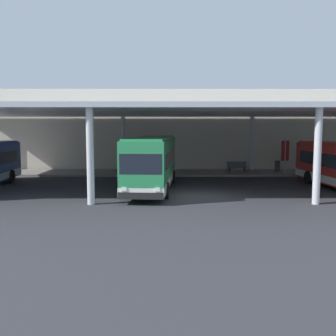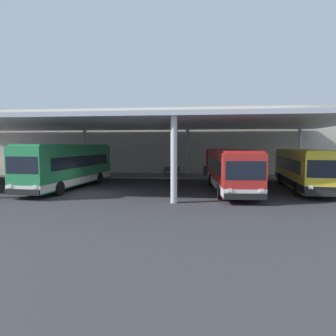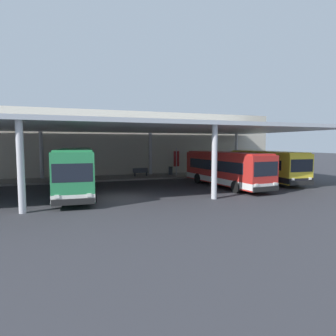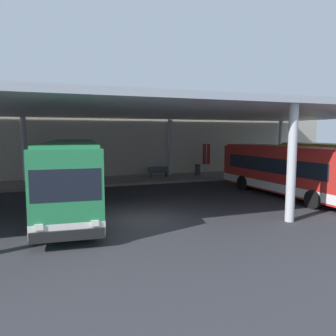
% 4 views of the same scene
% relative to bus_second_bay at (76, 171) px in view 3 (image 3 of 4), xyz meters
% --- Properties ---
extents(ground_plane, '(200.00, 200.00, 0.00)m').
position_rel_bus_second_bay_xyz_m(ground_plane, '(2.99, -2.65, -1.84)').
color(ground_plane, '#333338').
extents(platform_kerb, '(42.00, 4.50, 0.18)m').
position_rel_bus_second_bay_xyz_m(platform_kerb, '(2.99, 9.10, -1.75)').
color(platform_kerb, gray).
rests_on(platform_kerb, ground).
extents(station_building_facade, '(48.00, 1.60, 7.94)m').
position_rel_bus_second_bay_xyz_m(station_building_facade, '(2.99, 12.35, 2.13)').
color(station_building_facade, beige).
rests_on(station_building_facade, ground).
extents(canopy_shelter, '(40.00, 17.00, 5.55)m').
position_rel_bus_second_bay_xyz_m(canopy_shelter, '(2.99, 2.85, 3.47)').
color(canopy_shelter, silver).
rests_on(canopy_shelter, ground).
extents(bus_second_bay, '(3.37, 11.49, 3.57)m').
position_rel_bus_second_bay_xyz_m(bus_second_bay, '(0.00, 0.00, 0.00)').
color(bus_second_bay, '#28844C').
rests_on(bus_second_bay, ground).
extents(bus_middle_bay, '(3.22, 10.67, 3.17)m').
position_rel_bus_second_bay_xyz_m(bus_middle_bay, '(13.00, -0.33, -0.19)').
color(bus_middle_bay, red).
rests_on(bus_middle_bay, ground).
extents(bus_far_bay, '(3.26, 10.68, 3.17)m').
position_rel_bus_second_bay_xyz_m(bus_far_bay, '(18.81, 1.30, -0.19)').
color(bus_far_bay, yellow).
rests_on(bus_far_bay, ground).
extents(bench_waiting, '(1.80, 0.45, 0.92)m').
position_rel_bus_second_bay_xyz_m(bench_waiting, '(7.46, 9.16, -1.18)').
color(bench_waiting, '#4C515B').
rests_on(bench_waiting, platform_kerb).
extents(trash_bin, '(0.52, 0.52, 0.98)m').
position_rel_bus_second_bay_xyz_m(trash_bin, '(11.24, 9.27, -1.16)').
color(trash_bin, '#33383D').
rests_on(trash_bin, platform_kerb).
extents(banner_sign, '(0.70, 0.12, 3.20)m').
position_rel_bus_second_bay_xyz_m(banner_sign, '(11.60, 8.29, 0.14)').
color(banner_sign, '#B2B2B7').
rests_on(banner_sign, platform_kerb).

